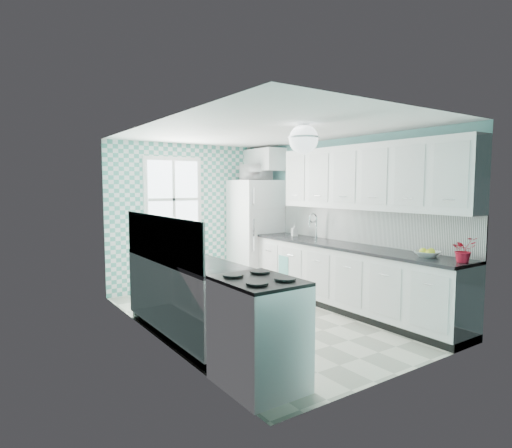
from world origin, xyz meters
TOP-DOWN VIEW (x-y plane):
  - floor at (0.00, 0.00)m, footprint 3.00×4.40m
  - ceiling at (0.00, 0.00)m, footprint 3.00×4.40m
  - wall_back at (0.00, 2.21)m, footprint 3.00×0.02m
  - wall_front at (0.00, -2.21)m, footprint 3.00×0.02m
  - wall_left at (-1.51, 0.00)m, footprint 0.02×4.40m
  - wall_right at (1.51, 0.00)m, footprint 0.02×4.40m
  - accent_wall at (0.00, 2.19)m, footprint 3.00×0.01m
  - window at (-0.35, 2.16)m, footprint 1.04×0.05m
  - backsplash_right at (1.49, -0.40)m, footprint 0.02×3.60m
  - backsplash_left at (-1.49, -0.07)m, footprint 0.02×2.15m
  - upper_cabinets_right at (1.33, -0.60)m, footprint 0.33×3.20m
  - upper_cabinet_fridge at (1.30, 1.83)m, footprint 0.40×0.74m
  - ceiling_light at (0.00, -0.80)m, footprint 0.34×0.34m
  - base_cabinets_right at (1.20, -0.40)m, footprint 0.60×3.60m
  - countertop_right at (1.19, -0.40)m, footprint 0.63×3.60m
  - base_cabinets_left at (-1.20, -0.07)m, footprint 0.60×2.15m
  - countertop_left at (-1.19, -0.07)m, footprint 0.63×2.15m
  - fridge at (1.11, 1.79)m, footprint 0.82×0.81m
  - stove at (-1.20, -1.61)m, footprint 0.63×0.79m
  - sink at (1.20, 0.44)m, footprint 0.43×0.36m
  - rug at (-0.01, 0.74)m, footprint 1.02×1.25m
  - dish_towel at (0.89, 0.69)m, footprint 0.06×0.24m
  - fruit_bowl at (1.20, -1.66)m, footprint 0.36×0.36m
  - potted_plant at (1.20, -2.10)m, footprint 0.32×0.30m
  - soap_bottle at (1.25, 0.86)m, footprint 0.11×0.11m
  - microwave at (1.11, 1.79)m, footprint 0.52×0.37m

SIDE VIEW (x-z plane):
  - floor at x=0.00m, z-range -0.02..0.00m
  - rug at x=-0.01m, z-range 0.00..0.02m
  - base_cabinets_right at x=1.20m, z-range 0.00..0.90m
  - base_cabinets_left at x=-1.20m, z-range 0.00..0.90m
  - dish_towel at x=0.89m, z-range 0.30..0.66m
  - stove at x=-1.20m, z-range 0.02..0.98m
  - countertop_right at x=1.19m, z-range 0.90..0.94m
  - countertop_left at x=-1.19m, z-range 0.90..0.94m
  - sink at x=1.20m, z-range 0.67..1.20m
  - fridge at x=1.11m, z-range 0.00..1.88m
  - fruit_bowl at x=1.20m, z-range 0.94..1.01m
  - soap_bottle at x=1.25m, z-range 0.94..1.14m
  - potted_plant at x=1.20m, z-range 0.94..1.23m
  - backsplash_right at x=1.49m, z-range 0.94..1.45m
  - backsplash_left at x=-1.49m, z-range 0.94..1.45m
  - wall_back at x=0.00m, z-range 0.00..2.50m
  - wall_front at x=0.00m, z-range 0.00..2.50m
  - wall_left at x=-1.51m, z-range 0.00..2.50m
  - wall_right at x=1.51m, z-range 0.00..2.50m
  - accent_wall at x=0.00m, z-range 0.00..2.50m
  - window at x=-0.35m, z-range 0.83..2.27m
  - upper_cabinets_right at x=1.33m, z-range 1.45..2.35m
  - microwave at x=1.11m, z-range 1.88..2.16m
  - upper_cabinet_fridge at x=1.30m, z-range 2.05..2.45m
  - ceiling_light at x=0.00m, z-range 2.15..2.50m
  - ceiling at x=0.00m, z-range 2.50..2.52m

